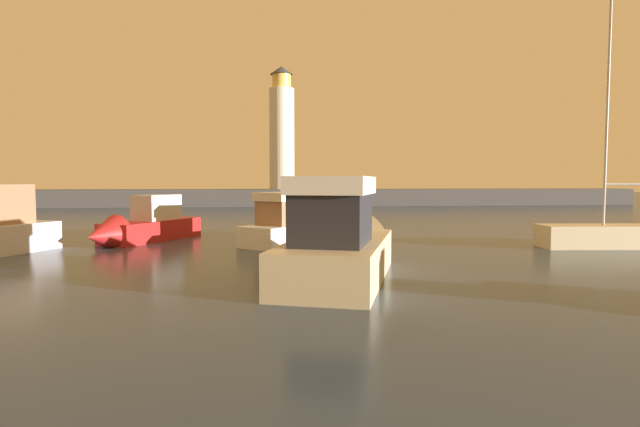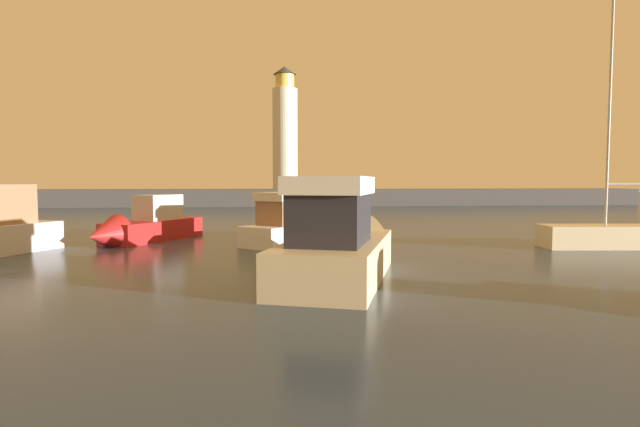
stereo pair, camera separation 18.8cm
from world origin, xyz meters
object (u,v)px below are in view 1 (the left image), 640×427
at_px(motorboat_2, 141,227).
at_px(sailboat_moored, 618,235).
at_px(lighthouse, 282,131).
at_px(motorboat_1, 345,243).
at_px(motorboat_4, 304,225).

bearing_deg(motorboat_2, sailboat_moored, -11.89).
distance_m(lighthouse, motorboat_2, 39.45).
height_order(motorboat_1, motorboat_4, motorboat_1).
height_order(motorboat_2, motorboat_4, motorboat_4).
bearing_deg(sailboat_moored, motorboat_4, 164.73).
distance_m(lighthouse, sailboat_moored, 45.51).
bearing_deg(lighthouse, motorboat_4, -90.44).
bearing_deg(sailboat_moored, motorboat_2, 168.11).
height_order(lighthouse, motorboat_4, lighthouse).
relative_size(lighthouse, motorboat_2, 2.10).
xyz_separation_m(lighthouse, motorboat_1, (0.39, -47.37, -8.43)).
distance_m(motorboat_2, sailboat_moored, 23.32).
bearing_deg(motorboat_2, motorboat_1, -47.64).
height_order(motorboat_4, sailboat_moored, sailboat_moored).
height_order(lighthouse, motorboat_1, lighthouse).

